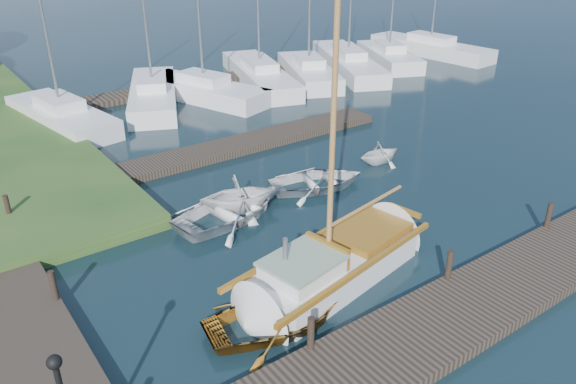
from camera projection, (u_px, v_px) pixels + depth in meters
ground at (288, 226)px, 17.53m from camera, size 160.00×160.00×0.00m
near_dock at (438, 324)px, 13.10m from camera, size 18.00×2.20×0.30m
far_dock at (235, 146)px, 23.24m from camera, size 14.00×1.60×0.30m
pontoon at (268, 71)px, 34.34m from camera, size 30.00×1.60×0.30m
mooring_post_1 at (311, 333)px, 12.01m from camera, size 0.16×0.16×0.80m
mooring_post_2 at (449, 264)px, 14.37m from camera, size 0.16×0.16×0.80m
mooring_post_3 at (549, 215)px, 16.73m from camera, size 0.16×0.16×0.80m
mooring_post_4 at (53, 285)px, 13.55m from camera, size 0.16×0.16×0.80m
mooring_post_5 at (8, 207)px, 17.19m from camera, size 0.16×0.16×0.80m
sailboat at (336, 265)px, 14.97m from camera, size 7.39×3.25×9.83m
dinghy at (279, 313)px, 13.14m from camera, size 3.96×3.14×0.74m
tender_a at (231, 206)px, 17.86m from camera, size 4.41×3.50×0.82m
tender_b at (240, 192)px, 18.15m from camera, size 3.19×2.97×1.38m
tender_c at (317, 179)px, 19.88m from camera, size 3.97×3.30×0.71m
tender_d at (380, 151)px, 21.86m from camera, size 2.00×1.77×0.98m
marina_boat_0 at (61, 114)px, 25.57m from camera, size 3.36×7.46×11.23m
marina_boat_1 at (153, 93)px, 28.74m from camera, size 5.41×8.42×11.35m
marina_boat_2 at (204, 89)px, 29.39m from camera, size 4.51×7.80×10.69m
marina_boat_3 at (259, 73)px, 32.30m from camera, size 4.85×9.62×12.81m
marina_boat_4 at (309, 70)px, 32.91m from camera, size 4.96×7.66×10.65m
marina_boat_5 at (348, 61)px, 35.06m from camera, size 6.06×9.79×12.30m
marina_boat_6 at (389, 55)px, 36.45m from camera, size 4.80×7.09×9.83m
marina_boat_7 at (430, 47)px, 38.86m from camera, size 3.04×9.16×10.50m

